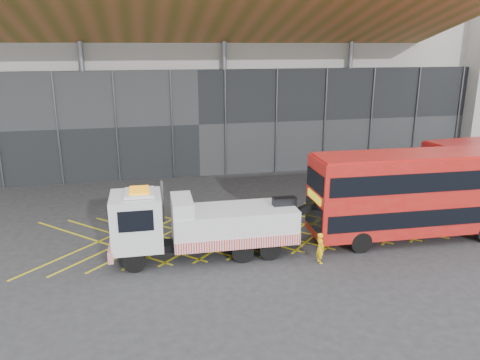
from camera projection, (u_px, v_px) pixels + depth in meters
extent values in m
plane|color=#2C2C2F|center=(191.00, 234.00, 25.07)|extent=(120.00, 120.00, 0.00)
cube|color=yellow|center=(99.00, 242.00, 24.08)|extent=(7.16, 7.16, 0.01)
cube|color=yellow|center=(99.00, 242.00, 24.08)|extent=(7.16, 7.16, 0.01)
cube|color=yellow|center=(130.00, 239.00, 24.41)|extent=(7.16, 7.16, 0.01)
cube|color=yellow|center=(130.00, 239.00, 24.41)|extent=(7.16, 7.16, 0.01)
cube|color=yellow|center=(161.00, 236.00, 24.74)|extent=(7.16, 7.16, 0.01)
cube|color=yellow|center=(161.00, 236.00, 24.74)|extent=(7.16, 7.16, 0.01)
cube|color=yellow|center=(191.00, 234.00, 25.07)|extent=(7.16, 7.16, 0.01)
cube|color=yellow|center=(191.00, 234.00, 25.07)|extent=(7.16, 7.16, 0.01)
cube|color=yellow|center=(221.00, 231.00, 25.39)|extent=(7.16, 7.16, 0.01)
cube|color=yellow|center=(221.00, 231.00, 25.39)|extent=(7.16, 7.16, 0.01)
cube|color=yellow|center=(249.00, 229.00, 25.72)|extent=(7.16, 7.16, 0.01)
cube|color=yellow|center=(249.00, 229.00, 25.72)|extent=(7.16, 7.16, 0.01)
cube|color=yellow|center=(277.00, 227.00, 26.05)|extent=(7.16, 7.16, 0.01)
cube|color=yellow|center=(277.00, 227.00, 26.05)|extent=(7.16, 7.16, 0.01)
cube|color=yellow|center=(304.00, 224.00, 26.38)|extent=(7.16, 7.16, 0.01)
cube|color=yellow|center=(304.00, 224.00, 26.38)|extent=(7.16, 7.16, 0.01)
cube|color=yellow|center=(331.00, 222.00, 26.71)|extent=(7.16, 7.16, 0.01)
cube|color=yellow|center=(331.00, 222.00, 26.71)|extent=(7.16, 7.16, 0.01)
cube|color=yellow|center=(357.00, 220.00, 27.04)|extent=(7.16, 7.16, 0.01)
cube|color=yellow|center=(357.00, 220.00, 27.04)|extent=(7.16, 7.16, 0.01)
cube|color=yellow|center=(382.00, 218.00, 27.37)|extent=(7.16, 7.16, 0.01)
cube|color=yellow|center=(382.00, 218.00, 27.37)|extent=(7.16, 7.16, 0.01)
cube|color=yellow|center=(407.00, 216.00, 27.70)|extent=(7.16, 7.16, 0.01)
cube|color=yellow|center=(407.00, 216.00, 27.70)|extent=(7.16, 7.16, 0.01)
cube|color=yellow|center=(431.00, 214.00, 28.03)|extent=(7.16, 7.16, 0.01)
cube|color=yellow|center=(431.00, 214.00, 28.03)|extent=(7.16, 7.16, 0.01)
cube|color=gray|center=(186.00, 54.00, 40.79)|extent=(55.00, 14.00, 18.00)
cube|color=black|center=(198.00, 124.00, 35.34)|extent=(55.00, 0.80, 8.00)
cube|color=olive|center=(171.00, 16.00, 29.36)|extent=(40.00, 11.93, 4.07)
cylinder|color=#595B60|center=(86.00, 114.00, 33.22)|extent=(0.36, 0.36, 10.00)
cylinder|color=#595B60|center=(225.00, 110.00, 35.28)|extent=(0.36, 0.36, 10.00)
cylinder|color=#595B60|center=(347.00, 107.00, 37.34)|extent=(0.36, 0.36, 10.00)
cube|color=black|center=(207.00, 243.00, 22.33)|extent=(9.00, 1.11, 0.33)
cube|color=white|center=(137.00, 221.00, 21.34)|extent=(2.31, 2.40, 2.46)
cube|color=black|center=(110.00, 214.00, 21.00)|extent=(0.09, 2.08, 1.04)
cube|color=red|center=(112.00, 247.00, 21.46)|extent=(0.28, 2.46, 0.52)
cube|color=orange|center=(139.00, 190.00, 20.97)|extent=(0.87, 1.15, 0.11)
cube|color=white|center=(234.00, 223.00, 22.33)|extent=(5.90, 2.47, 1.51)
cube|color=red|center=(239.00, 244.00, 21.34)|extent=(5.86, 0.16, 0.52)
cube|color=white|center=(182.00, 205.00, 21.56)|extent=(0.99, 2.29, 0.66)
cube|color=black|center=(284.00, 202.00, 22.54)|extent=(1.14, 0.49, 0.47)
cube|color=black|center=(303.00, 210.00, 22.85)|extent=(2.07, 0.37, 1.02)
cylinder|color=black|center=(134.00, 261.00, 20.79)|extent=(1.05, 0.35, 1.04)
cylinder|color=black|center=(135.00, 243.00, 22.66)|extent=(1.05, 0.35, 1.04)
cylinder|color=black|center=(270.00, 249.00, 21.97)|extent=(1.05, 0.35, 1.04)
cylinder|color=black|center=(260.00, 233.00, 23.84)|extent=(1.05, 0.35, 1.04)
cylinder|color=#595B60|center=(163.00, 202.00, 22.32)|extent=(0.13, 0.13, 2.08)
cube|color=#AD140F|center=(419.00, 192.00, 23.88)|extent=(11.29, 2.94, 3.96)
cube|color=black|center=(417.00, 209.00, 24.14)|extent=(10.85, 2.99, 0.87)
cube|color=black|center=(421.00, 175.00, 23.62)|extent=(10.85, 2.99, 0.97)
cube|color=black|center=(314.00, 215.00, 23.12)|extent=(0.13, 2.29, 1.33)
cube|color=black|center=(315.00, 181.00, 22.63)|extent=(0.13, 2.29, 0.97)
cube|color=yellow|center=(314.00, 197.00, 22.85)|extent=(0.12, 1.82, 0.36)
cube|color=#AD140F|center=(424.00, 154.00, 23.32)|extent=(11.06, 2.73, 0.12)
cylinder|color=black|center=(361.00, 242.00, 22.71)|extent=(1.07, 0.34, 1.06)
cylinder|color=black|center=(342.00, 225.00, 24.88)|extent=(1.07, 0.34, 1.06)
cylinder|color=black|center=(458.00, 217.00, 26.09)|extent=(1.07, 0.34, 1.06)
cube|color=black|center=(429.00, 187.00, 28.36)|extent=(0.24, 2.06, 1.19)
cube|color=black|center=(432.00, 161.00, 27.91)|extent=(0.24, 2.06, 0.87)
cube|color=yellow|center=(431.00, 173.00, 28.12)|extent=(0.20, 1.64, 0.32)
cylinder|color=black|center=(465.00, 204.00, 28.23)|extent=(0.97, 0.36, 0.95)
cylinder|color=black|center=(441.00, 194.00, 30.10)|extent=(0.97, 0.36, 0.95)
imported|color=yellow|center=(320.00, 248.00, 21.60)|extent=(0.39, 0.56, 1.47)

